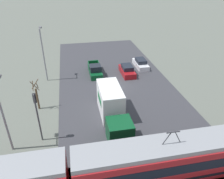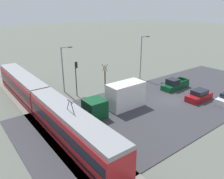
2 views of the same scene
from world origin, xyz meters
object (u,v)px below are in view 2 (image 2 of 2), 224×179
at_px(street_lamp_near_crossing, 142,55).
at_px(pickup_truck, 175,85).
at_px(box_truck, 119,98).
at_px(traffic_light_pole, 76,74).
at_px(light_rail_tram, 42,102).
at_px(sedan_car_0, 199,96).
at_px(street_tree, 105,76).
at_px(street_lamp_mid_block, 64,66).

bearing_deg(street_lamp_near_crossing, pickup_truck, -176.71).
distance_m(box_truck, traffic_light_pole, 8.19).
distance_m(light_rail_tram, box_truck, 9.86).
xyz_separation_m(box_truck, pickup_truck, (0.36, -12.47, -0.91)).
bearing_deg(sedan_car_0, box_truck, -112.86).
distance_m(box_truck, street_tree, 9.42).
height_order(pickup_truck, street_tree, street_tree).
relative_size(pickup_truck, street_tree, 1.31).
xyz_separation_m(sedan_car_0, street_lamp_mid_block, (15.27, 14.04, 3.54)).
bearing_deg(box_truck, light_rail_tram, 59.61).
bearing_deg(street_lamp_mid_block, light_rail_tram, 133.01).
height_order(sedan_car_0, traffic_light_pole, traffic_light_pole).
height_order(box_truck, street_tree, street_tree).
bearing_deg(street_lamp_mid_block, pickup_truck, -123.78).
xyz_separation_m(light_rail_tram, pickup_truck, (-4.63, -20.98, -0.97)).
height_order(sedan_car_0, street_tree, street_tree).
bearing_deg(light_rail_tram, pickup_truck, -102.45).
distance_m(box_truck, sedan_car_0, 12.41).
bearing_deg(traffic_light_pole, light_rail_tram, 112.78).
height_order(street_lamp_near_crossing, street_lamp_mid_block, street_lamp_near_crossing).
distance_m(light_rail_tram, sedan_car_0, 22.21).
bearing_deg(sedan_car_0, light_rail_tram, -116.20).
bearing_deg(street_tree, box_truck, 155.29).
xyz_separation_m(street_lamp_near_crossing, street_lamp_mid_block, (2.47, 14.67, -0.39)).
bearing_deg(box_truck, street_lamp_mid_block, 14.15).
xyz_separation_m(pickup_truck, street_lamp_near_crossing, (7.64, 0.44, 3.89)).
bearing_deg(sedan_car_0, pickup_truck, 168.31).
bearing_deg(light_rail_tram, street_lamp_near_crossing, -81.67).
height_order(box_truck, traffic_light_pole, traffic_light_pole).
distance_m(sedan_car_0, street_tree, 15.34).
height_order(pickup_truck, street_lamp_mid_block, street_lamp_mid_block).
bearing_deg(street_lamp_mid_block, sedan_car_0, -137.41).
height_order(box_truck, sedan_car_0, box_truck).
height_order(street_tree, street_lamp_mid_block, street_lamp_mid_block).
distance_m(traffic_light_pole, street_tree, 6.20).
bearing_deg(pickup_truck, street_lamp_mid_block, 56.22).
xyz_separation_m(pickup_truck, sedan_car_0, (-5.17, 1.07, -0.03)).
bearing_deg(street_lamp_mid_block, street_lamp_near_crossing, -99.56).
xyz_separation_m(pickup_truck, traffic_light_pole, (7.37, 14.45, 2.73)).
relative_size(box_truck, sedan_car_0, 1.97).
relative_size(sedan_car_0, street_lamp_near_crossing, 0.56).
xyz_separation_m(light_rail_tram, street_tree, (3.57, -12.45, 0.09)).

